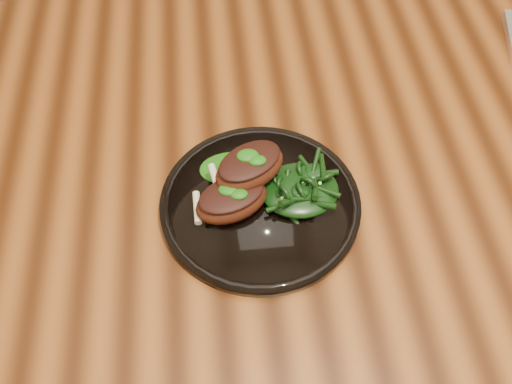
% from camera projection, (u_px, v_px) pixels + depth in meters
% --- Properties ---
extents(desk, '(1.60, 0.80, 0.75)m').
position_uv_depth(desk, '(397.00, 178.00, 0.88)').
color(desk, '#371806').
rests_on(desk, ground).
extents(plate, '(0.26, 0.26, 0.02)m').
position_uv_depth(plate, '(260.00, 204.00, 0.74)').
color(plate, black).
rests_on(plate, desk).
extents(lamb_chop_front, '(0.11, 0.09, 0.04)m').
position_uv_depth(lamb_chop_front, '(231.00, 199.00, 0.71)').
color(lamb_chop_front, '#491C0E').
rests_on(lamb_chop_front, plate).
extents(lamb_chop_back, '(0.11, 0.10, 0.04)m').
position_uv_depth(lamb_chop_back, '(249.00, 167.00, 0.71)').
color(lamb_chop_back, '#491C0E').
rests_on(lamb_chop_back, plate).
extents(herb_smear, '(0.09, 0.06, 0.01)m').
position_uv_depth(herb_smear, '(232.00, 168.00, 0.76)').
color(herb_smear, '#0D4C08').
rests_on(herb_smear, plate).
extents(greens_heap, '(0.10, 0.10, 0.04)m').
position_uv_depth(greens_heap, '(300.00, 187.00, 0.72)').
color(greens_heap, black).
rests_on(greens_heap, plate).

